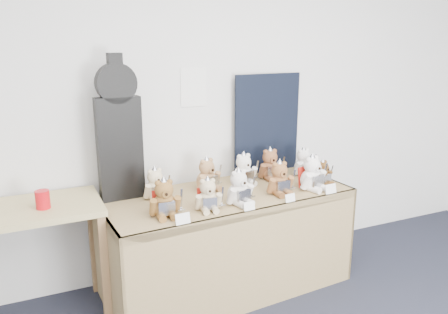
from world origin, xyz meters
name	(u,v)px	position (x,y,z in m)	size (l,w,h in m)	color
room_shell	(194,87)	(-0.05, 2.49, 1.52)	(6.00, 6.00, 6.00)	silver
display_table	(233,218)	(0.06, 2.00, 0.60)	(1.89, 0.90, 0.77)	olive
side_table	(21,227)	(-1.35, 2.18, 0.71)	(1.02, 0.58, 0.84)	tan
guitar_case	(119,130)	(-0.68, 2.29, 1.27)	(0.32, 0.11, 1.02)	black
navy_board	(267,124)	(0.60, 2.46, 1.19)	(0.63, 0.02, 0.84)	black
red_cup	(43,200)	(-1.21, 2.11, 0.90)	(0.09, 0.09, 0.12)	red
teddy_front_far_left	(165,200)	(-0.50, 1.84, 0.88)	(0.23, 0.19, 0.28)	brown
teddy_front_left	(208,196)	(-0.21, 1.82, 0.87)	(0.21, 0.18, 0.25)	tan
teddy_front_centre	(239,189)	(0.03, 1.84, 0.88)	(0.23, 0.20, 0.28)	silver
teddy_front_right	(280,179)	(0.40, 1.91, 0.88)	(0.23, 0.18, 0.28)	brown
teddy_front_far_right	(312,174)	(0.67, 1.89, 0.89)	(0.25, 0.23, 0.30)	white
teddy_front_end	(323,174)	(0.81, 1.95, 0.86)	(0.19, 0.17, 0.23)	brown
teddy_back_left	(156,185)	(-0.46, 2.18, 0.87)	(0.21, 0.18, 0.26)	beige
teddy_back_centre_left	(207,176)	(-0.05, 2.21, 0.88)	(0.23, 0.22, 0.28)	tan
teddy_back_centre_right	(244,170)	(0.26, 2.22, 0.88)	(0.23, 0.19, 0.28)	white
teddy_back_right	(270,165)	(0.52, 2.26, 0.88)	(0.23, 0.19, 0.29)	brown
teddy_back_end	(304,163)	(0.83, 2.24, 0.87)	(0.22, 0.18, 0.26)	white
entry_card_a	(183,219)	(-0.44, 1.67, 0.80)	(0.10, 0.00, 0.07)	white
entry_card_b	(249,206)	(0.04, 1.70, 0.80)	(0.08, 0.00, 0.06)	white
entry_card_c	(290,198)	(0.38, 1.73, 0.80)	(0.08, 0.00, 0.06)	white
entry_card_d	(331,189)	(0.74, 1.75, 0.81)	(0.10, 0.00, 0.07)	white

